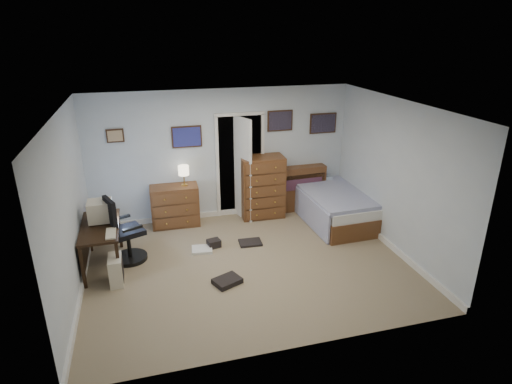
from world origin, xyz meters
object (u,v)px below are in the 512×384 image
at_px(low_dresser, 175,206).
at_px(office_chair, 124,237).
at_px(tall_dresser, 262,187).
at_px(bed, 331,204).
at_px(computer_desk, 95,236).

bearing_deg(low_dresser, office_chair, -126.05).
bearing_deg(office_chair, low_dresser, 29.97).
bearing_deg(low_dresser, tall_dresser, 1.20).
bearing_deg(bed, tall_dresser, 155.21).
bearing_deg(office_chair, tall_dresser, 1.50).
xyz_separation_m(computer_desk, office_chair, (0.41, 0.07, -0.11)).
distance_m(computer_desk, tall_dresser, 3.25).
bearing_deg(tall_dresser, low_dresser, -178.91).
distance_m(computer_desk, office_chair, 0.43).
xyz_separation_m(office_chair, low_dresser, (0.90, 1.15, -0.04)).
xyz_separation_m(low_dresser, tall_dresser, (1.70, -0.02, 0.22)).
distance_m(tall_dresser, bed, 1.39).
bearing_deg(low_dresser, bed, -8.48).
xyz_separation_m(tall_dresser, bed, (1.25, -0.52, -0.30)).
height_order(computer_desk, low_dresser, low_dresser).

